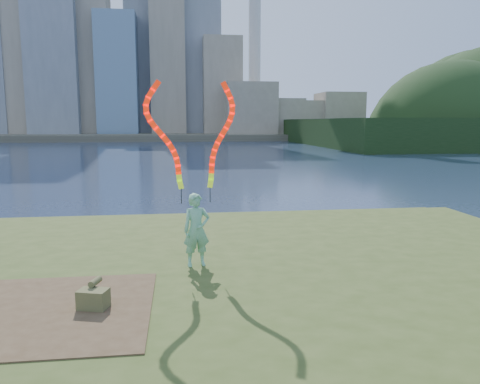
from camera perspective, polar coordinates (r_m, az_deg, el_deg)
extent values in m
plane|color=#18253E|center=(10.63, -6.35, -11.02)|extent=(320.00, 320.00, 0.00)
cube|color=#384819|center=(8.25, -5.99, -15.83)|extent=(20.00, 18.00, 0.30)
cube|color=#384819|center=(8.43, -6.07, -13.44)|extent=(17.00, 15.00, 0.30)
cube|color=#384819|center=(8.53, -6.14, -11.38)|extent=(14.00, 12.00, 0.30)
cube|color=#47331E|center=(7.63, -23.14, -13.21)|extent=(3.20, 3.00, 0.02)
cube|color=#4B4637|center=(105.06, -7.44, 6.86)|extent=(320.00, 40.00, 1.20)
cylinder|color=silver|center=(116.57, 1.81, 21.75)|extent=(2.80, 2.80, 58.00)
imported|color=#147F40|center=(9.00, -5.32, -4.63)|extent=(0.57, 0.43, 1.41)
cylinder|color=black|center=(8.91, -7.16, -0.50)|extent=(0.02, 0.02, 0.30)
cylinder|color=black|center=(9.04, -3.67, -0.32)|extent=(0.02, 0.02, 0.30)
cube|color=#4D4E26|center=(7.41, -17.44, -12.40)|extent=(0.49, 0.39, 0.30)
cylinder|color=#4D4E26|center=(7.53, -17.24, -10.42)|extent=(0.18, 0.30, 0.10)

